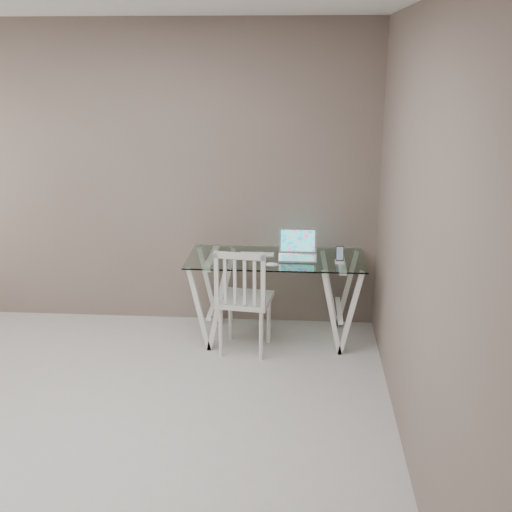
{
  "coord_description": "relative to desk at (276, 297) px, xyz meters",
  "views": [
    {
      "loc": [
        1.33,
        -3.34,
        2.39
      ],
      "look_at": [
        0.97,
        1.55,
        0.85
      ],
      "focal_mm": 45.0,
      "sensor_mm": 36.0,
      "label": 1
    }
  ],
  "objects": [
    {
      "name": "room",
      "position": [
        -1.18,
        -1.83,
        1.33
      ],
      "size": [
        4.5,
        4.52,
        2.71
      ],
      "color": "#B5B2AD",
      "rests_on": "ground"
    },
    {
      "name": "desk",
      "position": [
        0.0,
        0.0,
        0.0
      ],
      "size": [
        1.5,
        0.7,
        0.75
      ],
      "color": "silver",
      "rests_on": "ground"
    },
    {
      "name": "chair",
      "position": [
        -0.25,
        -0.31,
        0.12
      ],
      "size": [
        0.47,
        0.47,
        0.92
      ],
      "rotation": [
        0.0,
        0.0,
        -0.13
      ],
      "color": "silver",
      "rests_on": "ground"
    },
    {
      "name": "laptop",
      "position": [
        0.18,
        0.04,
        0.42
      ],
      "size": [
        0.32,
        0.28,
        0.22
      ],
      "color": "silver",
      "rests_on": "desk"
    },
    {
      "name": "keyboard",
      "position": [
        -0.17,
        0.06,
        0.37
      ],
      "size": [
        0.31,
        0.13,
        0.01
      ],
      "primitive_type": "cube",
      "color": "silver",
      "rests_on": "desk"
    },
    {
      "name": "mouse",
      "position": [
        -0.03,
        -0.25,
        0.38
      ],
      "size": [
        0.11,
        0.06,
        0.03
      ],
      "primitive_type": "ellipsoid",
      "color": "white",
      "rests_on": "desk"
    },
    {
      "name": "phone_dock",
      "position": [
        0.53,
        -0.1,
        0.4
      ],
      "size": [
        0.08,
        0.08,
        0.14
      ],
      "color": "white",
      "rests_on": "desk"
    }
  ]
}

